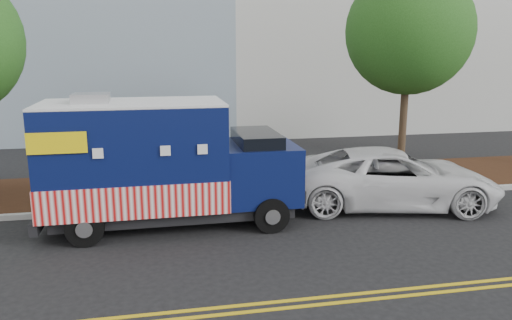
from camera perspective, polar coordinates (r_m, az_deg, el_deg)
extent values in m
plane|color=black|center=(13.55, -2.55, -7.12)|extent=(120.00, 120.00, 0.00)
cube|color=#9E9E99|center=(14.84, -3.38, -5.05)|extent=(120.00, 0.18, 0.15)
cube|color=black|center=(16.84, -4.37, -2.91)|extent=(120.00, 4.00, 0.15)
cube|color=gold|center=(9.54, 1.68, -15.97)|extent=(120.00, 0.10, 0.01)
cube|color=gold|center=(9.33, 2.04, -16.69)|extent=(120.00, 0.10, 0.01)
cylinder|color=#38281C|center=(18.26, 16.45, 4.13)|extent=(0.26, 0.26, 4.08)
sphere|color=#1D4C15|center=(18.09, 17.08, 13.90)|extent=(4.27, 4.27, 4.27)
cube|color=#473828|center=(14.88, -19.03, -1.18)|extent=(0.06, 0.06, 2.40)
cube|color=black|center=(13.45, -9.24, -5.39)|extent=(6.03, 2.08, 0.30)
cube|color=#091344|center=(13.07, -13.70, 0.62)|extent=(4.53, 2.50, 2.58)
cube|color=#BA0B0C|center=(13.29, -13.50, -3.24)|extent=(4.57, 2.56, 0.81)
cube|color=white|center=(12.87, -14.01, 6.34)|extent=(4.53, 2.50, 0.06)
cube|color=#B7B7BA|center=(12.94, -18.35, 6.73)|extent=(0.87, 0.87, 0.24)
cube|color=#091344|center=(13.47, 0.27, -1.25)|extent=(1.95, 2.32, 1.51)
cube|color=black|center=(13.30, 0.04, 1.75)|extent=(1.09, 2.10, 0.70)
cube|color=black|center=(13.83, 4.28, -3.08)|extent=(0.10, 2.15, 0.32)
cube|color=black|center=(13.73, -23.11, -5.75)|extent=(0.21, 2.42, 0.30)
cube|color=#B7B7BA|center=(13.35, -23.53, 0.40)|extent=(0.05, 1.94, 2.04)
cube|color=#B7B7BA|center=(14.31, -12.26, 1.93)|extent=(1.94, 0.05, 1.18)
cube|color=yellow|center=(11.89, -21.83, 1.80)|extent=(1.29, 0.03, 0.48)
cube|color=yellow|center=(14.38, -20.10, 3.67)|extent=(1.29, 0.03, 0.48)
cylinder|color=black|center=(12.71, 1.76, -6.30)|extent=(0.90, 0.31, 0.90)
cylinder|color=black|center=(14.76, -0.21, -3.60)|extent=(0.90, 0.31, 0.90)
cylinder|color=black|center=(12.52, -18.96, -7.31)|extent=(0.90, 0.31, 0.90)
cylinder|color=black|center=(14.59, -17.92, -4.42)|extent=(0.90, 0.31, 0.90)
imported|color=silver|center=(15.25, 15.39, -1.97)|extent=(6.56, 4.03, 1.70)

